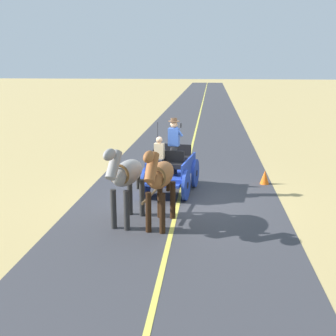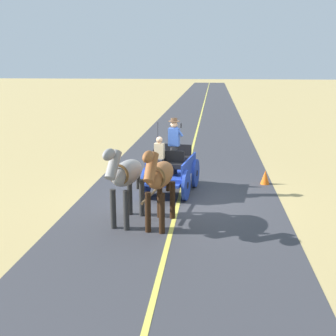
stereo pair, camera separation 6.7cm
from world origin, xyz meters
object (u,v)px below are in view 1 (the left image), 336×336
(traffic_cone, at_px, (265,177))
(horse_drawn_carriage, at_px, (171,168))
(horse_near_side, at_px, (160,178))
(horse_off_side, at_px, (126,175))

(traffic_cone, bearing_deg, horse_drawn_carriage, 22.23)
(horse_near_side, distance_m, traffic_cone, 5.52)
(horse_near_side, xyz_separation_m, traffic_cone, (-3.20, -4.37, -1.07))
(horse_drawn_carriage, height_order, traffic_cone, horse_drawn_carriage)
(horse_near_side, bearing_deg, traffic_cone, -126.22)
(horse_near_side, bearing_deg, horse_off_side, -8.55)
(horse_drawn_carriage, height_order, horse_near_side, horse_drawn_carriage)
(horse_drawn_carriage, distance_m, horse_off_side, 3.11)
(horse_near_side, relative_size, traffic_cone, 4.42)
(horse_near_side, bearing_deg, horse_drawn_carriage, -90.07)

